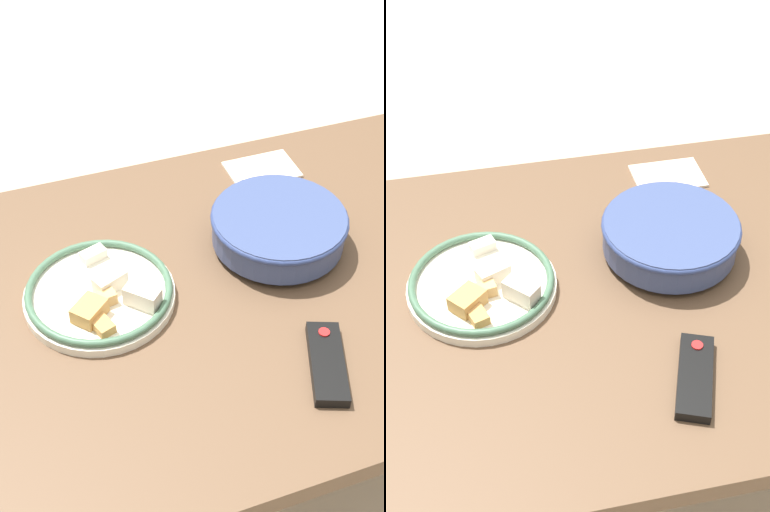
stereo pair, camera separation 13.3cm
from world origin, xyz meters
The scene contains 6 objects.
ground_plane centered at (0.00, 0.00, 0.00)m, with size 8.00×8.00×0.00m, color #B7A88E.
dining_table centered at (0.00, 0.00, 0.63)m, with size 1.34×0.85×0.71m.
noodle_bowl centered at (-0.07, -0.07, 0.75)m, with size 0.27×0.27×0.08m.
food_plate centered at (0.30, -0.04, 0.72)m, with size 0.28×0.28×0.06m.
tv_remote centered at (-0.02, 0.24, 0.72)m, with size 0.11×0.17×0.02m.
folded_napkin centered at (-0.14, -0.31, 0.71)m, with size 0.15×0.11×0.01m.
Camera 2 is at (0.32, 0.90, 1.65)m, focal length 50.00 mm.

